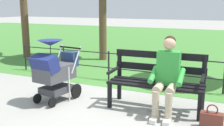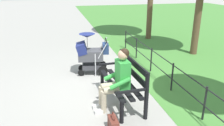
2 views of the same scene
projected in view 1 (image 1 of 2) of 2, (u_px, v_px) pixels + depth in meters
ground_plane at (108, 102)px, 5.00m from camera, size 60.00×60.00×0.00m
grass_lawn at (188, 43)px, 12.82m from camera, size 40.00×16.00×0.01m
park_bench at (157, 78)px, 4.63m from camera, size 1.62×0.67×0.96m
person_on_bench at (167, 74)px, 4.31m from camera, size 0.55×0.74×1.28m
stroller at (54, 70)px, 4.93m from camera, size 0.61×0.94×1.15m
handbag at (212, 120)px, 3.89m from camera, size 0.32×0.14×0.37m
park_fence at (134, 65)px, 6.12m from camera, size 6.39×0.04×0.70m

